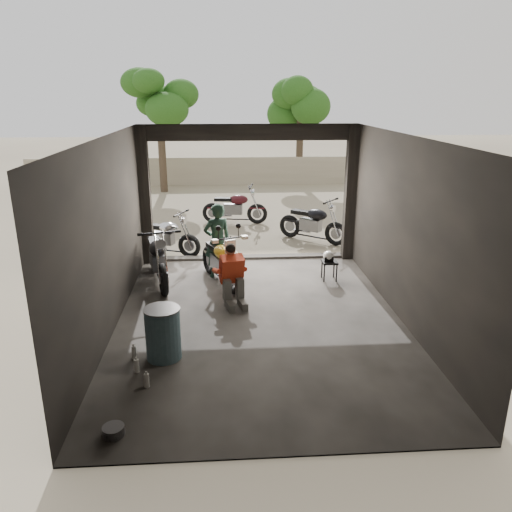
{
  "coord_description": "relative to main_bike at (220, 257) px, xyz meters",
  "views": [
    {
      "loc": [
        -0.61,
        -8.02,
        3.85
      ],
      "look_at": [
        -0.03,
        0.6,
        1.02
      ],
      "focal_mm": 35.0,
      "sensor_mm": 36.0,
      "label": 1
    }
  ],
  "objects": [
    {
      "name": "tree_right",
      "position": [
        3.49,
        12.09,
        2.98
      ],
      "size": [
        2.2,
        2.2,
        5.0
      ],
      "color": "#382B1E",
      "rests_on": "ground"
    },
    {
      "name": "ground",
      "position": [
        0.69,
        -1.91,
        -0.58
      ],
      "size": [
        80.0,
        80.0,
        0.0
      ],
      "primitive_type": "plane",
      "color": "#7A6D56",
      "rests_on": "ground"
    },
    {
      "name": "rider",
      "position": [
        -0.06,
        0.39,
        0.25
      ],
      "size": [
        0.7,
        0.57,
        1.65
      ],
      "primitive_type": "imported",
      "rotation": [
        0.0,
        0.0,
        3.47
      ],
      "color": "#162D24",
      "rests_on": "ground"
    },
    {
      "name": "left_bike",
      "position": [
        -1.31,
        0.11,
        0.06
      ],
      "size": [
        1.22,
        2.02,
        1.28
      ],
      "primitive_type": null,
      "rotation": [
        0.0,
        0.0,
        0.25
      ],
      "color": "black",
      "rests_on": "ground"
    },
    {
      "name": "boundary_wall",
      "position": [
        0.69,
        12.09,
        0.02
      ],
      "size": [
        18.0,
        0.3,
        1.2
      ],
      "primitive_type": "cube",
      "color": "gray",
      "rests_on": "ground"
    },
    {
      "name": "outside_bike_a",
      "position": [
        -1.37,
        2.06,
        -0.02
      ],
      "size": [
        1.8,
        1.28,
        1.13
      ],
      "primitive_type": null,
      "rotation": [
        0.0,
        0.0,
        1.17
      ],
      "color": "black",
      "rests_on": "ground"
    },
    {
      "name": "stool",
      "position": [
        2.33,
        0.0,
        -0.21
      ],
      "size": [
        0.32,
        0.32,
        0.44
      ],
      "rotation": [
        0.0,
        0.0,
        0.24
      ],
      "color": "black",
      "rests_on": "ground"
    },
    {
      "name": "sign_post",
      "position": [
        4.24,
        2.44,
        1.11
      ],
      "size": [
        0.83,
        0.08,
        2.49
      ],
      "rotation": [
        0.0,
        0.0,
        0.08
      ],
      "color": "black",
      "rests_on": "ground"
    },
    {
      "name": "garage",
      "position": [
        0.69,
        -1.37,
        0.7
      ],
      "size": [
        7.0,
        7.13,
        3.2
      ],
      "color": "#2D2B28",
      "rests_on": "ground"
    },
    {
      "name": "helmet",
      "position": [
        2.3,
        0.04,
        -0.03
      ],
      "size": [
        0.28,
        0.29,
        0.21
      ],
      "primitive_type": "ellipsoid",
      "rotation": [
        0.0,
        0.0,
        0.28
      ],
      "color": "white",
      "rests_on": "stool"
    },
    {
      "name": "outside_bike_c",
      "position": [
        2.49,
        3.01,
        0.02
      ],
      "size": [
        1.85,
        1.68,
        1.21
      ],
      "primitive_type": null,
      "rotation": [
        0.0,
        0.0,
        0.9
      ],
      "color": "black",
      "rests_on": "ground"
    },
    {
      "name": "outside_bike_b",
      "position": [
        0.44,
        5.13,
        0.01
      ],
      "size": [
        1.85,
        0.99,
        1.19
      ],
      "primitive_type": null,
      "rotation": [
        0.0,
        0.0,
        1.41
      ],
      "color": "#410F15",
      "rests_on": "ground"
    },
    {
      "name": "tree_left",
      "position": [
        -2.31,
        10.59,
        3.41
      ],
      "size": [
        2.2,
        2.2,
        5.6
      ],
      "color": "#382B1E",
      "rests_on": "ground"
    },
    {
      "name": "main_bike",
      "position": [
        0.0,
        0.0,
        0.0
      ],
      "size": [
        1.31,
        1.88,
        1.16
      ],
      "primitive_type": null,
      "rotation": [
        0.0,
        0.0,
        0.38
      ],
      "color": "#ECE7C7",
      "rests_on": "ground"
    },
    {
      "name": "mechanic",
      "position": [
        0.25,
        -1.18,
        -0.01
      ],
      "size": [
        0.74,
        0.89,
        1.13
      ],
      "primitive_type": null,
      "rotation": [
        0.0,
        0.0,
        0.23
      ],
      "color": "red",
      "rests_on": "ground"
    },
    {
      "name": "oil_drum",
      "position": [
        -0.86,
        -3.12,
        -0.17
      ],
      "size": [
        0.69,
        0.69,
        0.82
      ],
      "primitive_type": "cylinder",
      "rotation": [
        0.0,
        0.0,
        -0.41
      ],
      "color": "#456774",
      "rests_on": "ground"
    }
  ]
}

